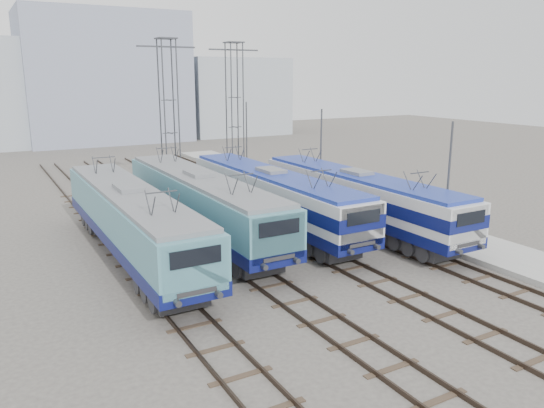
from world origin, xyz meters
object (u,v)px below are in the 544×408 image
Objects in this scene: locomotive_far_right at (358,195)px; catenary_tower_west at (169,111)px; locomotive_far_left at (132,218)px; mast_rear at (247,141)px; locomotive_center_left at (201,201)px; locomotive_center_right at (272,194)px; mast_mid at (321,158)px; mast_front at (448,187)px; catenary_tower_east at (235,108)px.

catenary_tower_west is (-6.75, 14.71, 4.43)m from locomotive_far_right.
mast_rear reaches higher than locomotive_far_left.
locomotive_center_right is (4.50, -0.40, -0.02)m from locomotive_center_left.
mast_mid is 1.00× the size of mast_rear.
mast_front is (8.60, -20.00, -3.14)m from catenary_tower_west.
mast_mid is (8.60, -8.00, -3.14)m from catenary_tower_west.
locomotive_center_left is at bearing -124.65° from mast_rear.
locomotive_far_right is 2.47× the size of mast_mid.
locomotive_far_left reaches higher than locomotive_far_right.
locomotive_far_left is 1.05× the size of locomotive_far_right.
catenary_tower_west reaches higher than mast_front.
mast_mid reaches higher than locomotive_center_right.
catenary_tower_east is at bearing 95.45° from mast_front.
catenary_tower_east is at bearing 57.43° from locomotive_center_left.
mast_rear is at bearing 48.74° from locomotive_far_left.
locomotive_center_left is 11.53m from mast_mid.
mast_mid reaches higher than locomotive_far_right.
mast_front and mast_mid have the same top height.
locomotive_far_right is at bearing -89.14° from catenary_tower_east.
catenary_tower_east is (13.25, 15.50, 4.37)m from locomotive_far_left.
locomotive_center_left is at bearing -122.57° from catenary_tower_east.
locomotive_center_left is 19.12m from mast_rear.
mast_front and mast_rear have the same top height.
locomotive_center_left reaches higher than locomotive_far_right.
mast_mid is (0.00, 12.00, 0.00)m from mast_front.
catenary_tower_west reaches higher than locomotive_far_left.
locomotive_center_left is at bearing 161.48° from locomotive_far_right.
mast_rear is (8.60, 4.00, -3.14)m from catenary_tower_west.
locomotive_far_left is 0.99× the size of locomotive_center_left.
mast_front is at bearing -51.20° from locomotive_center_right.
mast_mid is (6.35, 4.10, 1.23)m from locomotive_center_right.
mast_front is at bearing -22.97° from locomotive_far_left.
locomotive_far_left is at bearing -116.57° from catenary_tower_west.
locomotive_center_right is 2.54× the size of mast_rear.
mast_mid is (15.35, 5.50, 1.23)m from locomotive_far_left.
locomotive_center_left is 2.63× the size of mast_rear.
locomotive_center_left is (4.50, 1.80, 0.02)m from locomotive_far_left.
locomotive_center_left is at bearing -161.18° from mast_mid.
mast_front reaches higher than locomotive_center_right.
locomotive_center_right is 1.03× the size of locomotive_far_right.
catenary_tower_west is 1.71× the size of mast_mid.
catenary_tower_east reaches higher than locomotive_far_right.
locomotive_far_left is 23.31m from mast_rear.
locomotive_far_left is 2.60× the size of mast_front.
mast_rear is (0.00, 12.00, 0.00)m from mast_mid.
catenary_tower_east is at bearing 17.10° from catenary_tower_west.
locomotive_far_left is 2.60× the size of mast_rear.
locomotive_center_left is 16.83m from catenary_tower_east.
mast_mid and mast_rear have the same top height.
catenary_tower_east is at bearing 90.86° from locomotive_far_right.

